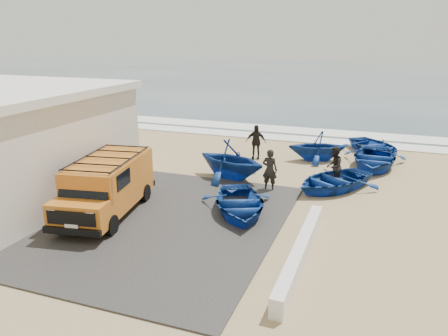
% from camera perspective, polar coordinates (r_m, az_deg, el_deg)
% --- Properties ---
extents(ground, '(160.00, 160.00, 0.00)m').
position_cam_1_polar(ground, '(17.04, -4.91, -4.47)').
color(ground, tan).
extents(slab, '(12.00, 10.00, 0.05)m').
position_cam_1_polar(slab, '(16.38, -14.30, -5.79)').
color(slab, '#373533').
rests_on(slab, ground).
extents(ocean, '(180.00, 88.00, 0.01)m').
position_cam_1_polar(ocean, '(70.92, 14.91, 11.46)').
color(ocean, '#385166').
rests_on(ocean, ground).
extents(surf_line, '(180.00, 1.60, 0.06)m').
position_cam_1_polar(surf_line, '(27.89, 5.55, 4.12)').
color(surf_line, white).
rests_on(surf_line, ground).
extents(surf_wash, '(180.00, 2.20, 0.04)m').
position_cam_1_polar(surf_wash, '(30.26, 6.77, 5.09)').
color(surf_wash, white).
rests_on(surf_wash, ground).
extents(parapet, '(0.35, 6.00, 0.55)m').
position_cam_1_polar(parapet, '(12.92, 9.98, -10.69)').
color(parapet, silver).
rests_on(parapet, ground).
extents(van, '(2.65, 5.08, 2.07)m').
position_cam_1_polar(van, '(16.12, -15.04, -2.07)').
color(van, '#C56C1D').
rests_on(van, ground).
extents(boat_near_left, '(3.96, 4.49, 0.77)m').
position_cam_1_polar(boat_near_left, '(15.81, 1.98, -4.66)').
color(boat_near_left, navy).
rests_on(boat_near_left, ground).
extents(boat_near_right, '(4.46, 4.75, 0.80)m').
position_cam_1_polar(boat_near_right, '(18.78, 14.03, -1.57)').
color(boat_near_right, navy).
rests_on(boat_near_right, ground).
extents(boat_mid_left, '(4.09, 3.79, 1.78)m').
position_cam_1_polar(boat_mid_left, '(19.51, 0.88, 1.15)').
color(boat_mid_left, navy).
rests_on(boat_mid_left, ground).
extents(boat_mid_right, '(3.13, 4.34, 0.89)m').
position_cam_1_polar(boat_mid_right, '(22.53, 18.98, 1.22)').
color(boat_mid_right, navy).
rests_on(boat_mid_right, ground).
extents(boat_far_left, '(3.58, 3.34, 1.53)m').
position_cam_1_polar(boat_far_left, '(22.87, 12.09, 2.84)').
color(boat_far_left, navy).
rests_on(boat_far_left, ground).
extents(boat_far_right, '(4.45, 4.73, 0.80)m').
position_cam_1_polar(boat_far_right, '(25.11, 19.08, 2.67)').
color(boat_far_right, navy).
rests_on(boat_far_right, ground).
extents(fisherman_front, '(0.65, 0.44, 1.75)m').
position_cam_1_polar(fisherman_front, '(18.13, 6.00, -0.23)').
color(fisherman_front, black).
rests_on(fisherman_front, ground).
extents(fisherman_middle, '(0.70, 0.87, 1.70)m').
position_cam_1_polar(fisherman_middle, '(19.18, 14.17, 0.22)').
color(fisherman_middle, black).
rests_on(fisherman_middle, ground).
extents(fisherman_back, '(1.11, 0.61, 1.79)m').
position_cam_1_polar(fisherman_back, '(22.72, 4.17, 3.42)').
color(fisherman_back, black).
rests_on(fisherman_back, ground).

